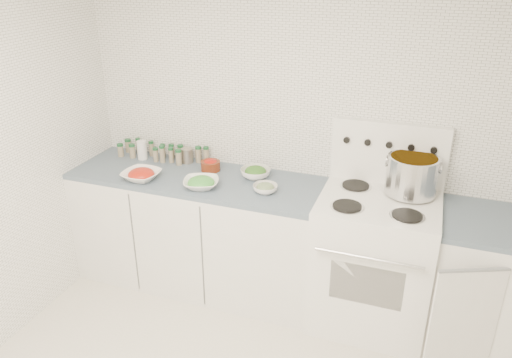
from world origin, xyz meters
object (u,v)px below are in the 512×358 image
(bowl_tomato, at_px, (141,175))
(bowl_snowpea, at_px, (201,183))
(stock_pot, at_px, (412,174))
(stove, at_px, (373,258))

(bowl_tomato, bearing_deg, bowl_snowpea, 3.01)
(stock_pot, relative_size, bowl_tomato, 1.26)
(stock_pot, height_order, bowl_snowpea, stock_pot)
(stock_pot, bearing_deg, bowl_snowpea, -167.47)
(stock_pot, distance_m, bowl_tomato, 1.85)
(stock_pot, xyz_separation_m, bowl_tomato, (-1.81, -0.33, -0.14))
(stock_pot, bearing_deg, bowl_tomato, -169.83)
(bowl_snowpea, bearing_deg, bowl_tomato, -176.99)
(bowl_snowpea, bearing_deg, stove, 7.46)
(stove, relative_size, bowl_snowpea, 4.45)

